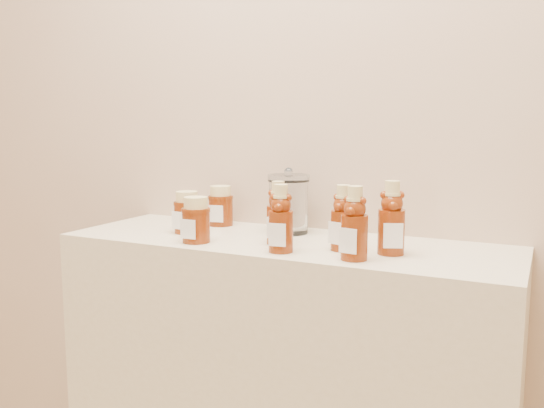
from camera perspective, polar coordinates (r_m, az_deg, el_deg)
The scene contains 11 objects.
wall_back at distance 1.69m, azimuth 4.15°, elevation 12.81°, with size 3.50×0.02×2.70m, color tan.
display_table at distance 1.68m, azimuth 1.14°, elevation -18.82°, with size 1.20×0.40×0.90m, color #C7B792.
bear_bottle_back_left at distance 1.47m, azimuth 0.61°, elevation -0.45°, with size 0.06×0.06×0.18m, color #5D1D07, non-canonical shape.
bear_bottle_back_mid at distance 1.41m, azimuth 7.03°, elevation -0.94°, with size 0.06×0.06×0.18m, color #5D1D07, non-canonical shape.
bear_bottle_back_right at distance 1.38m, azimuth 11.77°, elevation -0.87°, with size 0.07×0.07×0.20m, color #5D1D07, non-canonical shape.
bear_bottle_front_left at distance 1.38m, azimuth 0.89°, elevation -0.99°, with size 0.06×0.06×0.19m, color #5D1D07, non-canonical shape.
bear_bottle_front_right at distance 1.31m, azimuth 8.19°, elevation -1.41°, with size 0.07×0.07×0.19m, color #5D1D07, non-canonical shape.
honey_jar_left at distance 1.64m, azimuth -8.42°, elevation -0.80°, with size 0.08×0.08×0.12m, color #5D1D07, non-canonical shape.
honey_jar_back at distance 1.75m, azimuth -5.10°, elevation -0.16°, with size 0.08×0.08×0.12m, color #5D1D07, non-canonical shape.
honey_jar_front at distance 1.51m, azimuth -7.53°, elevation -1.55°, with size 0.08×0.08×0.12m, color #5D1D07, non-canonical shape.
glass_canister at distance 1.62m, azimuth 1.65°, elevation 0.27°, with size 0.12×0.12×0.18m, color white, non-canonical shape.
Camera 1 is at (0.63, 0.19, 1.21)m, focal length 38.00 mm.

